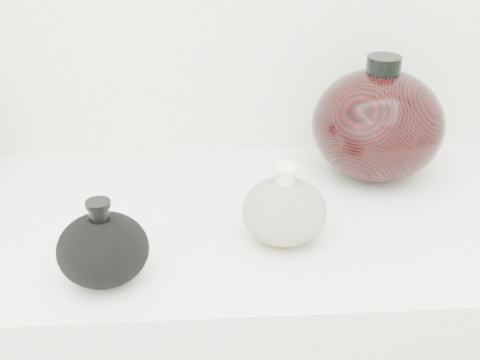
{
  "coord_description": "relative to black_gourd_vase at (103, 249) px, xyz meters",
  "views": [
    {
      "loc": [
        -0.0,
        0.05,
        1.43
      ],
      "look_at": [
        0.05,
        0.92,
        0.98
      ],
      "focal_mm": 50.0,
      "sensor_mm": 36.0,
      "label": 1
    }
  ],
  "objects": [
    {
      "name": "room",
      "position": [
        0.13,
        -0.52,
        0.35
      ],
      "size": [
        3.04,
        2.42,
        2.64
      ],
      "color": "slate",
      "rests_on": "ground"
    },
    {
      "name": "black_gourd_vase",
      "position": [
        0.0,
        0.0,
        0.0
      ],
      "size": [
        0.13,
        0.13,
        0.12
      ],
      "color": "black",
      "rests_on": "display_counter"
    },
    {
      "name": "right_round_pot",
      "position": [
        0.43,
        0.28,
        0.05
      ],
      "size": [
        0.26,
        0.26,
        0.21
      ],
      "color": "black",
      "rests_on": "display_counter"
    },
    {
      "name": "cream_gourd_vase",
      "position": [
        0.25,
        0.08,
        0.0
      ],
      "size": [
        0.16,
        0.16,
        0.12
      ],
      "color": "#C3B398",
      "rests_on": "display_counter"
    }
  ]
}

